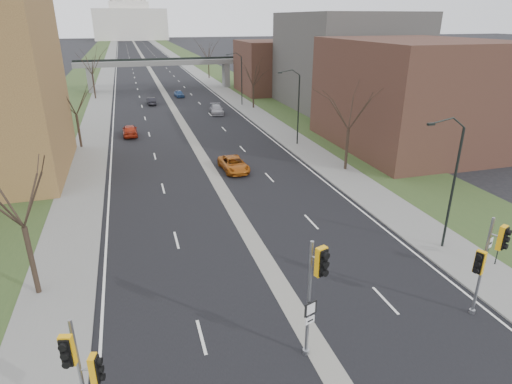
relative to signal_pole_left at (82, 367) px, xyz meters
name	(u,v)px	position (x,y,z in m)	size (l,w,h in m)	color
ground	(315,344)	(9.57, 2.17, -3.36)	(700.00, 700.00, 0.00)	black
road_surface	(145,61)	(9.57, 152.17, -3.36)	(20.00, 600.00, 0.01)	black
median_strip	(145,61)	(9.57, 152.17, -3.36)	(1.20, 600.00, 0.02)	gray
sidewalk_right	(178,60)	(21.57, 152.17, -3.30)	(4.00, 600.00, 0.12)	gray
sidewalk_left	(110,61)	(-2.43, 152.17, -3.30)	(4.00, 600.00, 0.12)	gray
grass_verge_right	(195,59)	(27.57, 152.17, -3.31)	(8.00, 600.00, 0.10)	#2B421E
grass_verge_left	(91,62)	(-8.43, 152.17, -3.31)	(8.00, 600.00, 0.10)	#2B421E
commercial_block_near	(411,95)	(33.57, 30.17, 2.64)	(16.00, 20.00, 12.00)	#4C2F23
commercial_block_mid	(345,61)	(37.57, 54.17, 4.14)	(18.00, 22.00, 15.00)	#504D49
commercial_block_far	(275,67)	(31.57, 72.17, 1.64)	(14.00, 14.00, 10.00)	#4C2F23
pedestrian_bridge	(160,66)	(9.57, 82.17, 1.48)	(34.00, 3.00, 6.45)	slate
capitol	(129,11)	(9.57, 322.17, 15.24)	(48.00, 42.00, 55.75)	silver
streetlight_near	(449,147)	(20.56, 8.17, 3.59)	(2.61, 0.20, 8.70)	black
streetlight_mid	(293,86)	(20.56, 34.17, 3.59)	(2.61, 0.20, 8.70)	black
streetlight_far	(237,64)	(20.56, 60.17, 3.59)	(2.61, 0.20, 8.70)	black
tree_left_a	(14,182)	(-3.43, 10.17, 3.27)	(7.20, 7.20, 9.40)	#382B21
tree_left_b	(73,94)	(-3.43, 40.17, 2.86)	(6.75, 6.75, 8.81)	#382B21
tree_left_c	(90,60)	(-3.43, 74.17, 3.68)	(7.65, 7.65, 9.99)	#382B21
tree_right_a	(351,104)	(22.57, 24.17, 3.27)	(7.20, 7.20, 9.40)	#382B21
tree_right_b	(253,73)	(22.57, 57.17, 2.46)	(6.30, 6.30, 8.22)	#382B21
tree_right_c	(208,49)	(22.57, 97.17, 3.68)	(7.65, 7.65, 9.99)	#382B21
signal_pole_left	(82,367)	(0.00, 0.00, 0.00)	(1.11, 0.86, 5.14)	gray
signal_pole_median	(315,282)	(9.06, 1.46, 0.66)	(0.80, 0.97, 5.78)	gray
signal_pole_right	(488,256)	(18.19, 1.72, 0.21)	(1.26, 0.91, 5.45)	gray
speed_limit_sign	(488,249)	(21.51, 4.76, -1.65)	(0.48, 0.19, 2.32)	black
warning_sign	(500,243)	(22.98, 5.36, -1.76)	(0.88, 0.22, 2.28)	black
car_left_near	(130,130)	(2.21, 44.06, -2.61)	(1.78, 4.43, 1.51)	#A92A13
car_left_far	(151,101)	(6.28, 65.37, -2.74)	(1.32, 3.79, 1.25)	black
car_right_near	(234,164)	(11.80, 27.14, -2.68)	(2.27, 4.93, 1.37)	#A75311
car_right_mid	(217,109)	(15.71, 54.43, -2.67)	(1.95, 4.80, 1.39)	#9A99A0
car_right_far	(179,94)	(11.94, 71.89, -2.74)	(1.47, 3.65, 1.24)	navy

